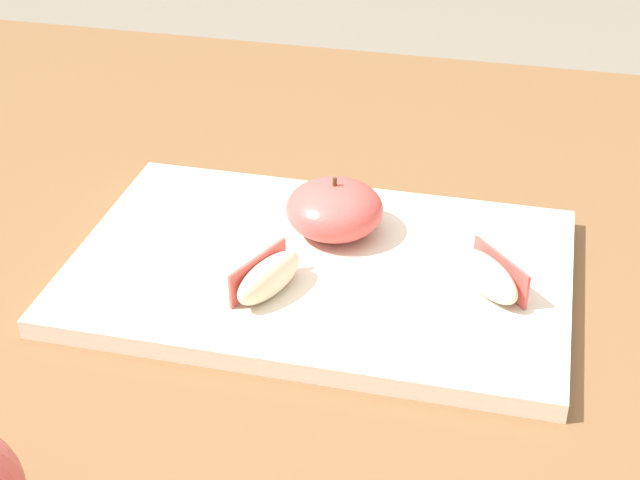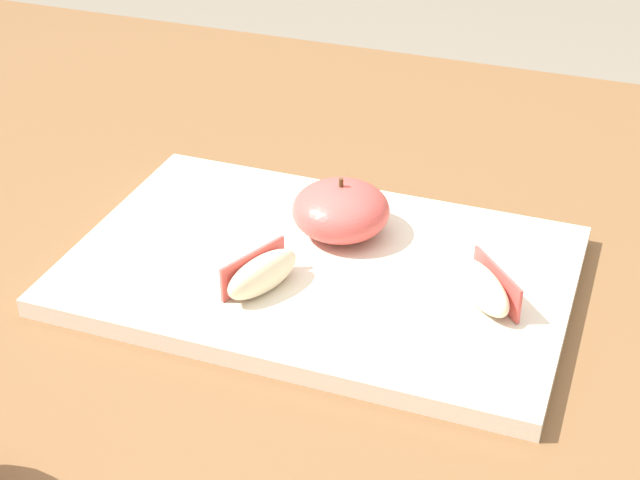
{
  "view_description": "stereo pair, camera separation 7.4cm",
  "coord_description": "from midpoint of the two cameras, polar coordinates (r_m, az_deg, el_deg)",
  "views": [
    {
      "loc": [
        0.18,
        -0.63,
        1.21
      ],
      "look_at": [
        0.04,
        -0.02,
        0.81
      ],
      "focal_mm": 54.39,
      "sensor_mm": 36.0,
      "label": 1
    },
    {
      "loc": [
        0.25,
        -0.61,
        1.21
      ],
      "look_at": [
        0.04,
        -0.02,
        0.81
      ],
      "focal_mm": 54.39,
      "sensor_mm": 36.0,
      "label": 2
    }
  ],
  "objects": [
    {
      "name": "dining_table",
      "position": [
        0.85,
        -4.63,
        -7.12
      ],
      "size": [
        1.31,
        0.93,
        0.78
      ],
      "color": "brown",
      "rests_on": "ground_plane"
    },
    {
      "name": "cutting_board",
      "position": [
        0.76,
        -2.8,
        -1.86
      ],
      "size": [
        0.38,
        0.25,
        0.02
      ],
      "color": "beige",
      "rests_on": "dining_table"
    },
    {
      "name": "apple_half_skin_up",
      "position": [
        0.78,
        -1.87,
        1.75
      ],
      "size": [
        0.08,
        0.08,
        0.05
      ],
      "color": "#D14C47",
      "rests_on": "cutting_board"
    },
    {
      "name": "apple_wedge_left",
      "position": [
        0.71,
        -6.08,
        -2.29
      ],
      "size": [
        0.05,
        0.07,
        0.03
      ],
      "color": "beige",
      "rests_on": "cutting_board"
    },
    {
      "name": "apple_wedge_back",
      "position": [
        0.71,
        6.97,
        -2.19
      ],
      "size": [
        0.06,
        0.06,
        0.03
      ],
      "color": "beige",
      "rests_on": "cutting_board"
    }
  ]
}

